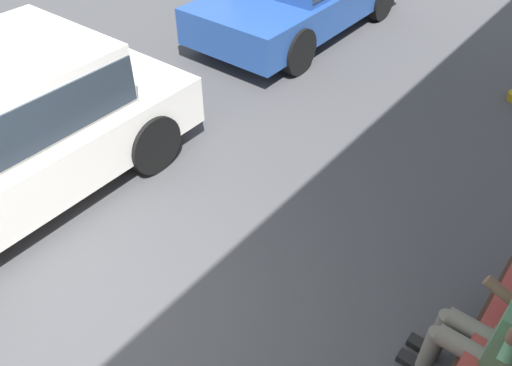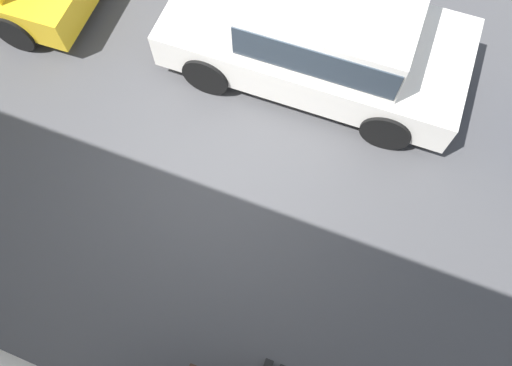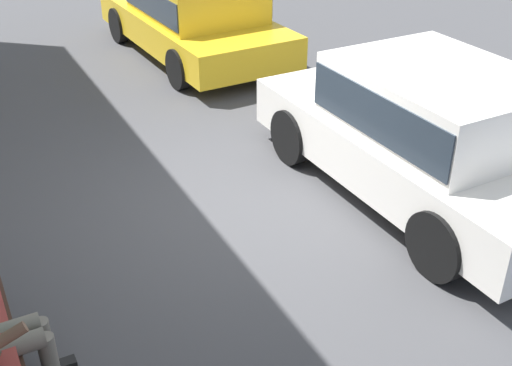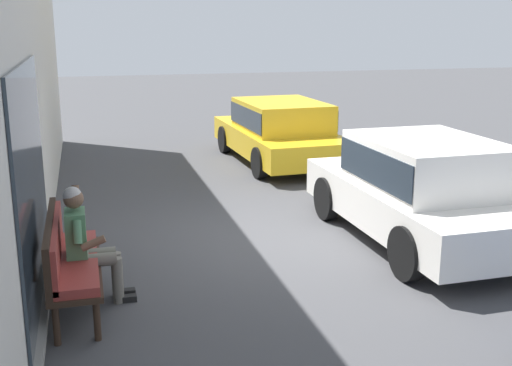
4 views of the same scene
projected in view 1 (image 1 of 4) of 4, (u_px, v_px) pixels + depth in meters
The scene contains 2 objects.
ground_plane at pixel (80, 332), 4.13m from camera, with size 60.00×60.00×0.00m, color #424244.
person_on_phone at pixel (495, 333), 3.30m from camera, with size 0.73×0.74×1.37m.
Camera 1 is at (0.90, 2.60, 3.63)m, focal length 35.00 mm.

